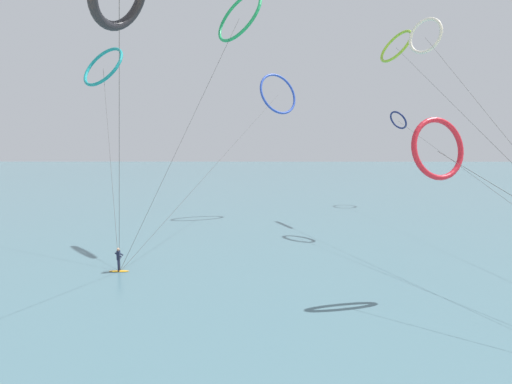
% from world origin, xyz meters
% --- Properties ---
extents(sea_water, '(400.00, 200.00, 0.08)m').
position_xyz_m(sea_water, '(0.00, 106.70, 0.04)').
color(sea_water, '#476B75').
rests_on(sea_water, ground).
extents(surfer_amber, '(1.40, 0.61, 1.70)m').
position_xyz_m(surfer_amber, '(-9.66, 24.16, 0.82)').
color(surfer_amber, orange).
rests_on(surfer_amber, ground).
extents(kite_teal, '(7.51, 13.42, 18.21)m').
position_xyz_m(kite_teal, '(-14.44, 35.16, 16.18)').
color(kite_teal, teal).
rests_on(kite_teal, ground).
extents(kite_navy, '(3.86, 48.47, 13.88)m').
position_xyz_m(kite_navy, '(20.49, 55.86, 12.46)').
color(kite_navy, navy).
rests_on(kite_navy, ground).
extents(kite_cobalt, '(14.92, 25.54, 17.81)m').
position_xyz_m(kite_cobalt, '(2.44, 47.27, 15.20)').
color(kite_cobalt, '#2647B7').
rests_on(kite_cobalt, ground).
extents(kite_emerald, '(10.79, 11.91, 22.34)m').
position_xyz_m(kite_emerald, '(-1.59, 33.26, 19.99)').
color(kite_emerald, '#199351').
rests_on(kite_emerald, ground).
extents(kite_lime, '(4.10, 40.00, 22.17)m').
position_xyz_m(kite_lime, '(15.91, 44.57, 20.18)').
color(kite_lime, '#8CC62D').
rests_on(kite_lime, ground).
extents(kite_crimson, '(11.21, 14.05, 10.53)m').
position_xyz_m(kite_crimson, '(10.33, 19.95, 8.70)').
color(kite_crimson, red).
rests_on(kite_crimson, ground).
extents(kite_ivory, '(2.72, 30.02, 21.36)m').
position_xyz_m(kite_ivory, '(16.50, 37.83, 19.54)').
color(kite_ivory, silver).
rests_on(kite_ivory, ground).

